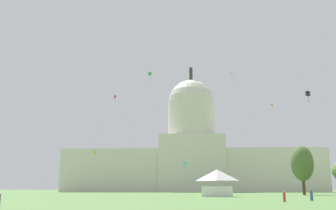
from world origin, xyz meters
TOP-DOWN VIEW (x-y plane):
  - capitol_building at (1.66, 175.22)m, footprint 128.74×26.72m
  - event_tent at (7.05, 67.67)m, footprint 7.77×6.63m
  - tree_east_mid at (32.74, 89.98)m, footprint 8.31×8.29m
  - person_red_front_right at (14.19, 33.87)m, footprint 0.51×0.51m
  - person_denim_back_right at (19.58, 39.26)m, footprint 0.63×0.63m
  - kite_cyan_low at (-0.81, 98.09)m, footprint 1.09×1.09m
  - kite_white_mid at (30.79, 100.97)m, footprint 0.95×1.69m
  - kite_orange_high at (36.51, 142.55)m, footprint 0.93×0.34m
  - kite_pink_low at (-20.44, 121.42)m, footprint 1.12×1.75m
  - kite_turquoise_high at (17.07, 116.19)m, footprint 1.46×1.77m
  - kite_red_low at (36.60, 98.03)m, footprint 1.38×1.62m
  - kite_lime_low at (-32.34, 110.17)m, footprint 0.94×0.56m
  - kite_magenta_high at (-32.03, 140.98)m, footprint 1.20×0.23m
  - kite_green_high at (-11.26, 90.55)m, footprint 1.20×1.19m
  - kite_black_mid at (33.88, 83.57)m, footprint 1.36×1.33m

SIDE VIEW (x-z plane):
  - person_red_front_right at x=14.19m, z-range -0.06..1.46m
  - person_denim_back_right at x=19.58m, z-range -0.08..1.54m
  - event_tent at x=7.05m, z-range 0.12..6.22m
  - kite_red_low at x=36.60m, z-range 7.40..9.79m
  - tree_east_mid at x=32.74m, z-range 1.86..15.62m
  - kite_cyan_low at x=-0.81m, z-range 7.70..11.07m
  - kite_lime_low at x=-32.34m, z-range 13.27..14.69m
  - kite_pink_low at x=-20.44m, z-range 14.80..18.31m
  - capitol_building at x=1.66m, z-range -14.55..50.40m
  - kite_white_mid at x=30.79m, z-range 25.32..25.64m
  - kite_black_mid at x=33.88m, z-range 26.03..29.34m
  - kite_green_high at x=-11.26m, z-range 34.91..37.75m
  - kite_orange_high at x=36.51m, z-range 34.67..38.70m
  - kite_magenta_high at x=-32.03m, z-range 39.93..42.62m
  - kite_turquoise_high at x=17.07m, z-range 41.02..45.26m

